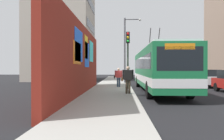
% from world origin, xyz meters
% --- Properties ---
extents(ground_plane, '(80.00, 80.00, 0.00)m').
position_xyz_m(ground_plane, '(0.00, 0.00, 0.00)').
color(ground_plane, black).
extents(sidewalk_slab, '(48.00, 3.20, 0.15)m').
position_xyz_m(sidewalk_slab, '(0.00, 1.60, 0.07)').
color(sidewalk_slab, '#9E9B93').
rests_on(sidewalk_slab, ground_plane).
extents(graffiti_wall, '(14.46, 0.32, 4.38)m').
position_xyz_m(graffiti_wall, '(-3.76, 3.35, 2.20)').
color(graffiti_wall, maroon).
rests_on(graffiti_wall, ground_plane).
extents(building_far_left, '(9.29, 8.23, 18.18)m').
position_xyz_m(building_far_left, '(13.61, 9.20, 9.09)').
color(building_far_left, '#B2A899').
rests_on(building_far_left, ground_plane).
extents(city_bus, '(11.89, 2.53, 4.85)m').
position_xyz_m(city_bus, '(-1.27, -1.80, 1.72)').
color(city_bus, '#19723F').
rests_on(city_bus, ground_plane).
extents(parked_car_white, '(4.15, 1.80, 1.58)m').
position_xyz_m(parked_car_white, '(3.02, -7.00, 0.83)').
color(parked_car_white, white).
rests_on(parked_car_white, ground_plane).
extents(parked_car_dark_gray, '(4.23, 1.82, 1.58)m').
position_xyz_m(parked_car_dark_gray, '(8.98, -7.00, 0.83)').
color(parked_car_dark_gray, '#38383D').
rests_on(parked_car_dark_gray, ground_plane).
extents(parked_car_champagne, '(4.62, 1.94, 1.58)m').
position_xyz_m(parked_car_champagne, '(15.28, -7.00, 0.84)').
color(parked_car_champagne, '#C6B793').
rests_on(parked_car_champagne, ground_plane).
extents(pedestrian_at_curb, '(0.22, 0.75, 1.68)m').
position_xyz_m(pedestrian_at_curb, '(-3.88, 0.45, 1.13)').
color(pedestrian_at_curb, '#3F3326').
rests_on(pedestrian_at_curb, sidewalk_slab).
extents(pedestrian_midblock, '(0.22, 0.72, 1.57)m').
position_xyz_m(pedestrian_midblock, '(0.99, 1.08, 1.06)').
color(pedestrian_midblock, '#2D3F59').
rests_on(pedestrian_midblock, sidewalk_slab).
extents(traffic_light, '(0.49, 0.28, 4.32)m').
position_xyz_m(traffic_light, '(-0.67, 0.35, 3.05)').
color(traffic_light, '#2D382D').
rests_on(traffic_light, sidewalk_slab).
extents(street_lamp, '(0.44, 1.87, 6.96)m').
position_xyz_m(street_lamp, '(6.28, 0.25, 4.14)').
color(street_lamp, '#4C4C51').
rests_on(street_lamp, sidewalk_slab).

